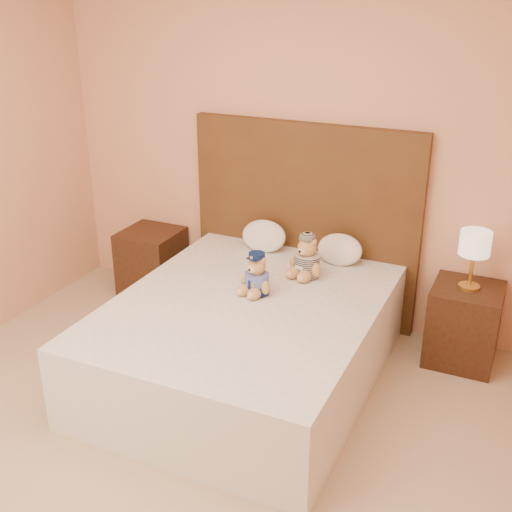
{
  "coord_description": "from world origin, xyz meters",
  "views": [
    {
      "loc": [
        1.57,
        -2.05,
        2.41
      ],
      "look_at": [
        -0.05,
        1.45,
        0.76
      ],
      "focal_mm": 45.0,
      "sensor_mm": 36.0,
      "label": 1
    }
  ],
  "objects_px": {
    "nightstand_left": "(152,262)",
    "pillow_left": "(264,235)",
    "lamp": "(475,246)",
    "teddy_prisoner": "(307,256)",
    "teddy_police": "(257,273)",
    "pillow_right": "(340,248)",
    "nightstand_right": "(463,324)",
    "bed": "(247,340)"
  },
  "relations": [
    {
      "from": "teddy_police",
      "to": "pillow_left",
      "type": "relative_size",
      "value": 0.8
    },
    {
      "from": "nightstand_left",
      "to": "pillow_left",
      "type": "bearing_deg",
      "value": 1.72
    },
    {
      "from": "lamp",
      "to": "pillow_left",
      "type": "relative_size",
      "value": 1.15
    },
    {
      "from": "nightstand_left",
      "to": "pillow_left",
      "type": "height_order",
      "value": "pillow_left"
    },
    {
      "from": "nightstand_right",
      "to": "lamp",
      "type": "relative_size",
      "value": 1.38
    },
    {
      "from": "bed",
      "to": "pillow_right",
      "type": "distance_m",
      "value": 0.98
    },
    {
      "from": "bed",
      "to": "pillow_right",
      "type": "xyz_separation_m",
      "value": [
        0.34,
        0.83,
        0.39
      ]
    },
    {
      "from": "lamp",
      "to": "teddy_police",
      "type": "xyz_separation_m",
      "value": [
        -1.24,
        -0.66,
        -0.16
      ]
    },
    {
      "from": "lamp",
      "to": "nightstand_right",
      "type": "bearing_deg",
      "value": 0.0
    },
    {
      "from": "lamp",
      "to": "pillow_right",
      "type": "xyz_separation_m",
      "value": [
        -0.91,
        0.03,
        -0.18
      ]
    },
    {
      "from": "teddy_prisoner",
      "to": "pillow_left",
      "type": "height_order",
      "value": "teddy_prisoner"
    },
    {
      "from": "nightstand_left",
      "to": "teddy_police",
      "type": "bearing_deg",
      "value": -27.59
    },
    {
      "from": "pillow_left",
      "to": "pillow_right",
      "type": "relative_size",
      "value": 1.06
    },
    {
      "from": "nightstand_right",
      "to": "pillow_left",
      "type": "height_order",
      "value": "pillow_left"
    },
    {
      "from": "bed",
      "to": "lamp",
      "type": "xyz_separation_m",
      "value": [
        1.25,
        0.8,
        0.57
      ]
    },
    {
      "from": "teddy_police",
      "to": "pillow_left",
      "type": "distance_m",
      "value": 0.73
    },
    {
      "from": "nightstand_right",
      "to": "teddy_prisoner",
      "type": "distance_m",
      "value": 1.16
    },
    {
      "from": "nightstand_left",
      "to": "lamp",
      "type": "relative_size",
      "value": 1.38
    },
    {
      "from": "nightstand_right",
      "to": "lamp",
      "type": "distance_m",
      "value": 0.57
    },
    {
      "from": "nightstand_left",
      "to": "nightstand_right",
      "type": "distance_m",
      "value": 2.5
    },
    {
      "from": "lamp",
      "to": "teddy_prisoner",
      "type": "relative_size",
      "value": 1.35
    },
    {
      "from": "bed",
      "to": "nightstand_left",
      "type": "height_order",
      "value": "same"
    },
    {
      "from": "lamp",
      "to": "pillow_right",
      "type": "distance_m",
      "value": 0.93
    },
    {
      "from": "nightstand_right",
      "to": "teddy_prisoner",
      "type": "xyz_separation_m",
      "value": [
        -1.04,
        -0.28,
        0.42
      ]
    },
    {
      "from": "nightstand_left",
      "to": "pillow_left",
      "type": "relative_size",
      "value": 1.58
    },
    {
      "from": "bed",
      "to": "teddy_police",
      "type": "height_order",
      "value": "teddy_police"
    },
    {
      "from": "bed",
      "to": "teddy_prisoner",
      "type": "bearing_deg",
      "value": 68.38
    },
    {
      "from": "teddy_police",
      "to": "pillow_right",
      "type": "distance_m",
      "value": 0.77
    },
    {
      "from": "teddy_police",
      "to": "pillow_left",
      "type": "bearing_deg",
      "value": 125.82
    },
    {
      "from": "lamp",
      "to": "teddy_prisoner",
      "type": "height_order",
      "value": "lamp"
    },
    {
      "from": "nightstand_left",
      "to": "teddy_prisoner",
      "type": "bearing_deg",
      "value": -10.79
    },
    {
      "from": "bed",
      "to": "nightstand_right",
      "type": "xyz_separation_m",
      "value": [
        1.25,
        0.8,
        -0.0
      ]
    },
    {
      "from": "nightstand_right",
      "to": "pillow_right",
      "type": "height_order",
      "value": "pillow_right"
    },
    {
      "from": "nightstand_right",
      "to": "teddy_police",
      "type": "relative_size",
      "value": 1.97
    },
    {
      "from": "bed",
      "to": "teddy_police",
      "type": "bearing_deg",
      "value": 87.18
    },
    {
      "from": "bed",
      "to": "nightstand_left",
      "type": "distance_m",
      "value": 1.48
    },
    {
      "from": "bed",
      "to": "lamp",
      "type": "height_order",
      "value": "lamp"
    },
    {
      "from": "nightstand_right",
      "to": "teddy_prisoner",
      "type": "relative_size",
      "value": 1.85
    },
    {
      "from": "nightstand_left",
      "to": "pillow_right",
      "type": "bearing_deg",
      "value": 1.08
    },
    {
      "from": "teddy_prisoner",
      "to": "pillow_left",
      "type": "distance_m",
      "value": 0.55
    },
    {
      "from": "pillow_right",
      "to": "bed",
      "type": "bearing_deg",
      "value": -112.46
    },
    {
      "from": "teddy_prisoner",
      "to": "lamp",
      "type": "bearing_deg",
      "value": 32.15
    }
  ]
}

